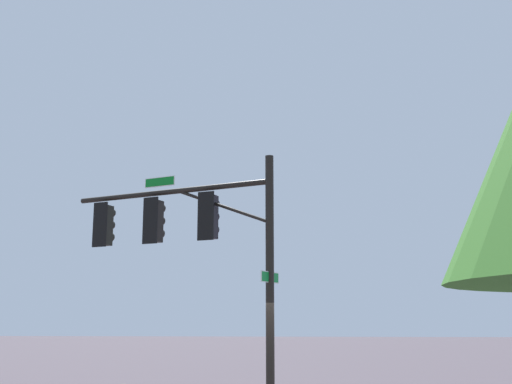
% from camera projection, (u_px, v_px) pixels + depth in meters
% --- Properties ---
extents(signal_pole_assembly, '(5.62, 2.73, 6.03)m').
position_uv_depth(signal_pole_assembly, '(186.00, 235.00, 15.99)').
color(signal_pole_assembly, black).
rests_on(signal_pole_assembly, ground_plane).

